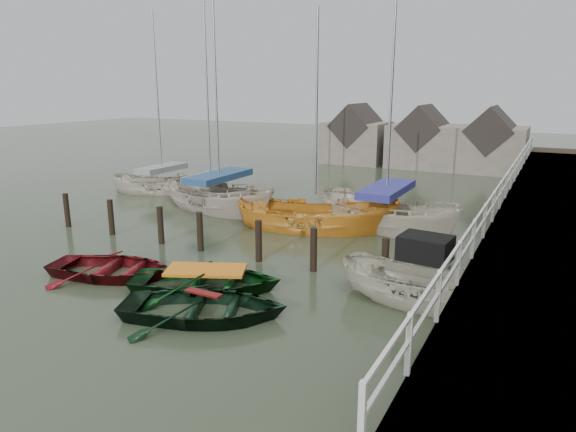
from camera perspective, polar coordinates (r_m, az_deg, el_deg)
The scene contains 13 objects.
ground at distance 15.57m, azimuth -12.84°, elevation -7.45°, with size 120.00×120.00×0.00m, color #2B3421.
pier at distance 21.43m, azimuth 26.67°, elevation -0.65°, with size 3.04×32.00×2.70m.
mooring_pilings at distance 18.27m, azimuth -9.51°, elevation -2.36°, with size 13.72×0.22×1.80m.
far_sheds at distance 38.07m, azimuth 14.53°, elevation 8.10°, with size 14.00×4.08×4.39m.
rowboat_red at distance 16.69m, azimuth -18.78°, elevation -6.38°, with size 2.87×4.01×0.83m, color #580C10.
rowboat_green at distance 14.94m, azimuth -9.02°, elevation -8.21°, with size 3.04×4.26×0.88m, color black.
rowboat_dkgreen at distance 13.34m, azimuth -9.25°, elevation -11.08°, with size 2.99×4.19×0.87m, color black.
motorboat at distance 14.33m, azimuth 14.47°, elevation -9.13°, with size 4.73×2.14×2.74m.
sailboat_a at distance 25.73m, azimuth -8.52°, elevation 1.55°, with size 6.06×3.41×10.70m.
sailboat_b at distance 24.40m, azimuth -7.57°, elevation 0.88°, with size 7.31×4.22×11.76m.
sailboat_c at distance 21.02m, azimuth 3.02°, elevation -1.36°, with size 7.09×3.92×9.82m.
sailboat_d at distance 21.56m, azimuth 10.74°, elevation -1.04°, with size 7.34×4.91×13.17m.
sailboat_e at distance 28.98m, azimuth -13.71°, elevation 2.74°, with size 5.98×4.14×10.43m.
Camera 1 is at (9.62, -10.85, 5.68)m, focal length 32.00 mm.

